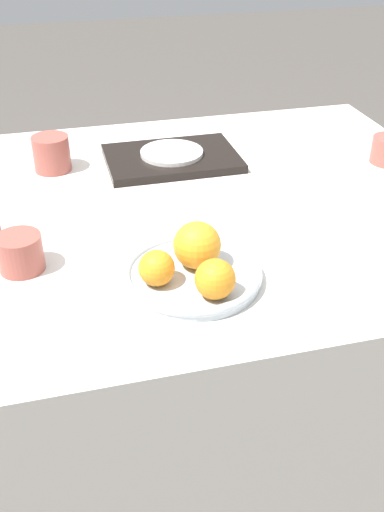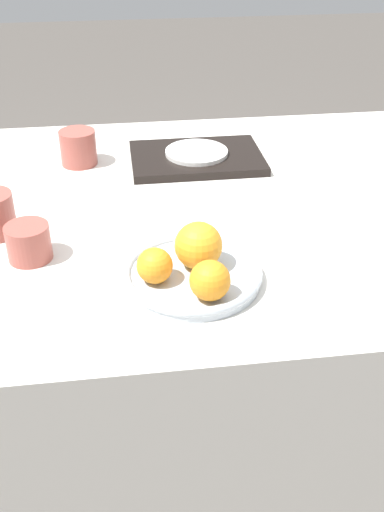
# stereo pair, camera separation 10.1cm
# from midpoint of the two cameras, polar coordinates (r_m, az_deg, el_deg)

# --- Properties ---
(ground_plane) EXTENTS (12.00, 12.00, 0.00)m
(ground_plane) POSITION_cam_midpoint_polar(r_m,az_deg,el_deg) (1.79, 4.16, -17.41)
(ground_plane) COLOR #4C4742
(table) EXTENTS (1.18, 1.02, 0.78)m
(table) POSITION_cam_midpoint_polar(r_m,az_deg,el_deg) (1.52, 4.74, -7.92)
(table) COLOR silver
(table) RESTS_ON ground_plane
(fruit_platter) EXTENTS (0.24, 0.24, 0.03)m
(fruit_platter) POSITION_cam_midpoint_polar(r_m,az_deg,el_deg) (1.03, 2.81, -1.83)
(fruit_platter) COLOR #B2BCC6
(fruit_platter) RESTS_ON table
(orange_0) EXTENTS (0.08, 0.08, 0.08)m
(orange_0) POSITION_cam_midpoint_polar(r_m,az_deg,el_deg) (1.02, 3.45, 0.91)
(orange_0) COLOR orange
(orange_0) RESTS_ON fruit_platter
(orange_1) EXTENTS (0.06, 0.06, 0.06)m
(orange_1) POSITION_cam_midpoint_polar(r_m,az_deg,el_deg) (0.99, -0.67, -1.02)
(orange_1) COLOR orange
(orange_1) RESTS_ON fruit_platter
(orange_2) EXTENTS (0.07, 0.07, 0.07)m
(orange_2) POSITION_cam_midpoint_polar(r_m,az_deg,el_deg) (0.95, 4.76, -2.44)
(orange_2) COLOR orange
(orange_2) RESTS_ON fruit_platter
(serving_tray) EXTENTS (0.32, 0.22, 0.02)m
(serving_tray) POSITION_cam_midpoint_polar(r_m,az_deg,el_deg) (1.48, 2.41, 9.27)
(serving_tray) COLOR black
(serving_tray) RESTS_ON table
(side_plate) EXTENTS (0.15, 0.15, 0.01)m
(side_plate) POSITION_cam_midpoint_polar(r_m,az_deg,el_deg) (1.47, 2.42, 9.80)
(side_plate) COLOR silver
(side_plate) RESTS_ON serving_tray
(cup_0) EXTENTS (0.08, 0.08, 0.07)m
(cup_0) POSITION_cam_midpoint_polar(r_m,az_deg,el_deg) (1.10, -12.81, 1.19)
(cup_0) COLOR #9E4C42
(cup_0) RESTS_ON table
(cup_3) EXTENTS (0.09, 0.09, 0.08)m
(cup_3) POSITION_cam_midpoint_polar(r_m,az_deg,el_deg) (1.47, -8.85, 10.12)
(cup_3) COLOR #9E4C42
(cup_3) RESTS_ON table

